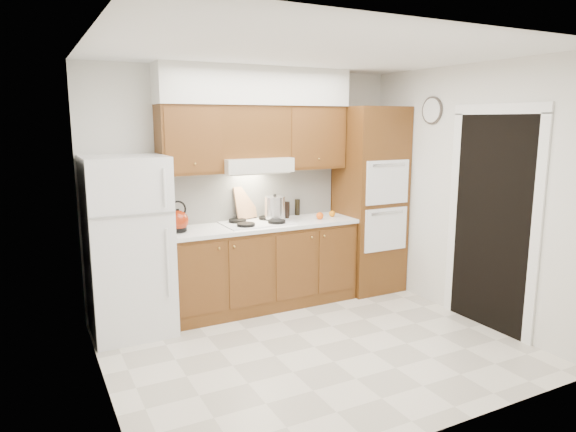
# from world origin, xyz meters

# --- Properties ---
(floor) EXTENTS (3.60, 3.60, 0.00)m
(floor) POSITION_xyz_m (0.00, 0.00, 0.00)
(floor) COLOR beige
(floor) RESTS_ON ground
(ceiling) EXTENTS (3.60, 3.60, 0.00)m
(ceiling) POSITION_xyz_m (0.00, 0.00, 2.60)
(ceiling) COLOR white
(ceiling) RESTS_ON wall_back
(wall_back) EXTENTS (3.60, 0.02, 2.60)m
(wall_back) POSITION_xyz_m (0.00, 1.50, 1.30)
(wall_back) COLOR silver
(wall_back) RESTS_ON floor
(wall_left) EXTENTS (0.02, 3.00, 2.60)m
(wall_left) POSITION_xyz_m (-1.80, 0.00, 1.30)
(wall_left) COLOR silver
(wall_left) RESTS_ON floor
(wall_right) EXTENTS (0.02, 3.00, 2.60)m
(wall_right) POSITION_xyz_m (1.80, 0.00, 1.30)
(wall_right) COLOR silver
(wall_right) RESTS_ON floor
(fridge) EXTENTS (0.75, 0.72, 1.72)m
(fridge) POSITION_xyz_m (-1.41, 1.14, 0.86)
(fridge) COLOR white
(fridge) RESTS_ON floor
(base_cabinets) EXTENTS (2.11, 0.60, 0.90)m
(base_cabinets) POSITION_xyz_m (0.02, 1.20, 0.45)
(base_cabinets) COLOR brown
(base_cabinets) RESTS_ON floor
(countertop) EXTENTS (2.13, 0.62, 0.04)m
(countertop) POSITION_xyz_m (0.03, 1.19, 0.92)
(countertop) COLOR white
(countertop) RESTS_ON base_cabinets
(backsplash) EXTENTS (2.11, 0.03, 0.56)m
(backsplash) POSITION_xyz_m (0.02, 1.49, 1.22)
(backsplash) COLOR white
(backsplash) RESTS_ON countertop
(oven_cabinet) EXTENTS (0.70, 0.65, 2.20)m
(oven_cabinet) POSITION_xyz_m (1.44, 1.18, 1.10)
(oven_cabinet) COLOR brown
(oven_cabinet) RESTS_ON floor
(upper_cab_left) EXTENTS (0.63, 0.33, 0.70)m
(upper_cab_left) POSITION_xyz_m (-0.71, 1.33, 1.85)
(upper_cab_left) COLOR brown
(upper_cab_left) RESTS_ON wall_back
(upper_cab_right) EXTENTS (0.73, 0.33, 0.70)m
(upper_cab_right) POSITION_xyz_m (0.72, 1.33, 1.85)
(upper_cab_right) COLOR brown
(upper_cab_right) RESTS_ON wall_back
(range_hood) EXTENTS (0.75, 0.45, 0.15)m
(range_hood) POSITION_xyz_m (-0.02, 1.27, 1.57)
(range_hood) COLOR silver
(range_hood) RESTS_ON wall_back
(upper_cab_over_hood) EXTENTS (0.75, 0.33, 0.55)m
(upper_cab_over_hood) POSITION_xyz_m (-0.02, 1.33, 1.92)
(upper_cab_over_hood) COLOR brown
(upper_cab_over_hood) RESTS_ON range_hood
(soffit) EXTENTS (2.13, 0.36, 0.40)m
(soffit) POSITION_xyz_m (0.03, 1.32, 2.40)
(soffit) COLOR silver
(soffit) RESTS_ON wall_back
(cooktop) EXTENTS (0.74, 0.50, 0.01)m
(cooktop) POSITION_xyz_m (-0.02, 1.21, 0.95)
(cooktop) COLOR white
(cooktop) RESTS_ON countertop
(doorway) EXTENTS (0.02, 0.90, 2.10)m
(doorway) POSITION_xyz_m (1.79, -0.35, 1.05)
(doorway) COLOR black
(doorway) RESTS_ON floor
(wall_clock) EXTENTS (0.02, 0.30, 0.30)m
(wall_clock) POSITION_xyz_m (1.79, 0.55, 2.15)
(wall_clock) COLOR #3F3833
(wall_clock) RESTS_ON wall_right
(kettle) EXTENTS (0.25, 0.25, 0.21)m
(kettle) POSITION_xyz_m (-0.90, 1.17, 1.06)
(kettle) COLOR maroon
(kettle) RESTS_ON countertop
(cutting_board) EXTENTS (0.29, 0.17, 0.36)m
(cutting_board) POSITION_xyz_m (-0.06, 1.45, 1.14)
(cutting_board) COLOR tan
(cutting_board) RESTS_ON countertop
(stock_pot) EXTENTS (0.28, 0.28, 0.24)m
(stock_pot) POSITION_xyz_m (0.21, 1.25, 1.09)
(stock_pot) COLOR silver
(stock_pot) RESTS_ON cooktop
(condiment_a) EXTENTS (0.07, 0.07, 0.19)m
(condiment_a) POSITION_xyz_m (0.41, 1.35, 1.04)
(condiment_a) COLOR black
(condiment_a) RESTS_ON countertop
(condiment_b) EXTENTS (0.07, 0.07, 0.19)m
(condiment_b) POSITION_xyz_m (0.60, 1.45, 1.04)
(condiment_b) COLOR black
(condiment_b) RESTS_ON countertop
(condiment_c) EXTENTS (0.08, 0.08, 0.17)m
(condiment_c) POSITION_xyz_m (0.47, 1.45, 1.02)
(condiment_c) COLOR black
(condiment_c) RESTS_ON countertop
(orange_near) EXTENTS (0.09, 0.09, 0.07)m
(orange_near) POSITION_xyz_m (0.91, 1.17, 0.98)
(orange_near) COLOR orange
(orange_near) RESTS_ON countertop
(orange_far) EXTENTS (0.10, 0.10, 0.08)m
(orange_far) POSITION_xyz_m (0.70, 1.10, 0.98)
(orange_far) COLOR #E94D0C
(orange_far) RESTS_ON countertop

